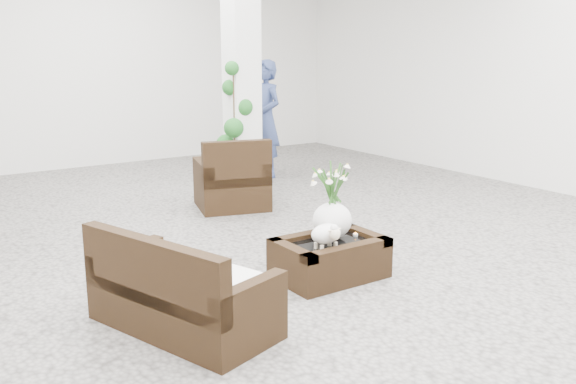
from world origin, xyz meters
TOP-DOWN VIEW (x-y plane):
  - ground at (0.00, 0.00)m, footprint 11.00×11.00m
  - column at (1.20, 2.80)m, footprint 0.40×0.40m
  - coffee_table at (-0.03, -0.77)m, footprint 0.90×0.60m
  - sheep_figurine at (-0.15, -0.87)m, footprint 0.28×0.23m
  - planter_narcissus at (0.07, -0.67)m, footprint 0.44×0.44m
  - tealight at (0.27, -0.75)m, footprint 0.04×0.04m
  - armchair at (0.46, 1.81)m, footprint 1.00×0.98m
  - loveseat at (-1.48, -0.98)m, footprint 1.03×1.48m
  - topiary at (1.02, 2.67)m, footprint 0.46×0.46m
  - shopper at (1.80, 3.17)m, footprint 0.46×0.67m

SIDE VIEW (x-z plane):
  - ground at x=0.00m, z-range 0.00..0.00m
  - coffee_table at x=-0.03m, z-range 0.00..0.31m
  - tealight at x=0.27m, z-range 0.31..0.34m
  - loveseat at x=-1.48m, z-range 0.00..0.72m
  - sheep_figurine at x=-0.15m, z-range 0.31..0.52m
  - armchair at x=0.46m, z-range 0.00..0.87m
  - planter_narcissus at x=0.07m, z-range 0.31..1.11m
  - topiary at x=1.02m, z-range 0.00..1.71m
  - shopper at x=1.80m, z-range 0.00..1.75m
  - column at x=1.20m, z-range 0.00..3.50m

